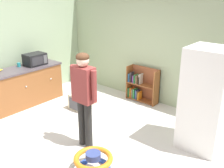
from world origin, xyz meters
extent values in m
plane|color=silver|center=(0.00, 0.00, 0.00)|extent=(12.00, 12.00, 0.00)
cube|color=#9FB28C|center=(0.00, 2.33, 1.35)|extent=(5.20, 0.06, 2.70)
cube|color=#9CB38F|center=(-2.63, 0.80, 1.35)|extent=(0.06, 2.99, 2.70)
cube|color=brown|center=(-2.20, 0.03, 0.43)|extent=(0.60, 2.06, 0.86)
cube|color=#4C4249|center=(-2.20, 0.03, 0.88)|extent=(0.64, 2.10, 0.04)
sphere|color=silver|center=(-1.89, 0.03, 0.56)|extent=(0.04, 0.04, 0.04)
sphere|color=silver|center=(-1.89, 0.71, 0.56)|extent=(0.04, 0.04, 0.04)
cube|color=white|center=(1.76, 1.16, 0.89)|extent=(0.70, 0.68, 1.78)
cylinder|color=silver|center=(1.39, 0.99, 0.98)|extent=(0.02, 0.02, 0.50)
cube|color=#333333|center=(1.40, 1.16, 1.28)|extent=(0.01, 0.67, 0.01)
cube|color=brown|center=(-0.52, 2.11, 0.42)|extent=(0.02, 0.28, 0.85)
cube|color=brown|center=(0.26, 2.11, 0.42)|extent=(0.02, 0.28, 0.85)
cube|color=brown|center=(-0.13, 2.24, 0.42)|extent=(0.80, 0.02, 0.85)
cube|color=brown|center=(-0.13, 2.11, 0.03)|extent=(0.76, 0.24, 0.02)
cube|color=brown|center=(-0.13, 2.11, 0.43)|extent=(0.76, 0.24, 0.02)
cube|color=#2F834B|center=(-0.48, 2.08, 0.16)|extent=(0.02, 0.17, 0.24)
cube|color=#225E9A|center=(-0.48, 2.08, 0.55)|extent=(0.03, 0.17, 0.21)
cube|color=orange|center=(-0.43, 2.08, 0.17)|extent=(0.02, 0.17, 0.25)
cube|color=#3F3B3D|center=(-0.43, 2.08, 0.57)|extent=(0.02, 0.17, 0.26)
cube|color=brown|center=(-0.37, 2.08, 0.16)|extent=(0.03, 0.17, 0.23)
cube|color=purple|center=(-0.36, 2.08, 0.54)|extent=(0.02, 0.17, 0.18)
cube|color=#2F8541|center=(-0.32, 2.08, 0.16)|extent=(0.03, 0.17, 0.25)
cube|color=#2D8341|center=(-0.31, 2.08, 0.55)|extent=(0.02, 0.17, 0.22)
cube|color=#314E95|center=(-0.26, 2.08, 0.16)|extent=(0.02, 0.17, 0.23)
cube|color=brown|center=(-0.26, 2.08, 0.55)|extent=(0.02, 0.17, 0.21)
cube|color=#474246|center=(-0.23, 2.08, 0.15)|extent=(0.03, 0.17, 0.22)
cube|color=beige|center=(-0.17, 2.08, 0.57)|extent=(0.02, 0.17, 0.26)
cube|color=orange|center=(-0.18, 2.08, 0.14)|extent=(0.02, 0.17, 0.20)
cube|color=#245B9F|center=(-0.17, 2.08, 0.55)|extent=(0.02, 0.17, 0.21)
cylinder|color=#272725|center=(0.11, -0.15, 0.43)|extent=(0.13, 0.13, 0.86)
cylinder|color=#272725|center=(0.27, -0.15, 0.43)|extent=(0.13, 0.13, 0.86)
cube|color=maroon|center=(0.19, -0.15, 1.16)|extent=(0.38, 0.22, 0.61)
cylinder|color=maroon|center=(-0.05, -0.15, 1.19)|extent=(0.09, 0.09, 0.52)
cylinder|color=maroon|center=(0.43, -0.15, 1.19)|extent=(0.09, 0.09, 0.52)
sphere|color=beige|center=(0.19, -0.15, 1.57)|extent=(0.21, 0.21, 0.21)
ellipsoid|color=#4A2E1B|center=(0.19, -0.15, 1.62)|extent=(0.22, 0.22, 0.14)
torus|color=orange|center=(0.78, -0.57, 0.22)|extent=(0.60, 0.60, 0.08)
cylinder|color=navy|center=(0.78, -0.57, 0.27)|extent=(0.23, 0.23, 0.10)
cylinder|color=silver|center=(0.67, -0.38, 0.13)|extent=(0.02, 0.02, 0.18)
cylinder|color=silver|center=(0.67, -0.76, 0.13)|extent=(0.02, 0.02, 0.18)
cube|color=beige|center=(-0.98, 0.90, 0.18)|extent=(0.42, 0.54, 0.36)
cube|color=#424247|center=(-0.98, 0.62, 0.18)|extent=(0.32, 0.01, 0.27)
cube|color=black|center=(-2.19, 0.52, 1.04)|extent=(0.36, 0.48, 0.28)
cube|color=#2D2D33|center=(-2.01, 0.47, 1.04)|extent=(0.01, 0.31, 0.20)
cube|color=#515156|center=(-2.01, 0.69, 1.04)|extent=(0.01, 0.10, 0.20)
ellipsoid|color=yellow|center=(-2.35, -0.30, 0.93)|extent=(0.04, 0.15, 0.04)
ellipsoid|color=yellow|center=(-2.34, -0.30, 0.93)|extent=(0.09, 0.16, 0.04)
cylinder|color=teal|center=(-2.35, 0.18, 0.95)|extent=(0.08, 0.08, 0.09)
cylinder|color=yellow|center=(-2.35, 0.91, 0.95)|extent=(0.08, 0.08, 0.09)
camera|label=1|loc=(3.13, -2.91, 2.65)|focal=41.75mm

